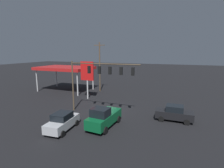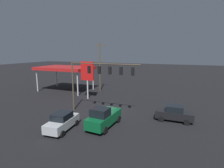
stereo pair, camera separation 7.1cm
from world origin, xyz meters
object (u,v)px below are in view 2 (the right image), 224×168
at_px(utility_pole, 100,66).
at_px(pickup_parked, 104,117).
at_px(traffic_signal_assembly, 99,74).
at_px(sedan_far, 62,121).
at_px(price_sign, 87,72).
at_px(fire_hydrant, 61,117).
at_px(sedan_waiting, 174,113).

relative_size(utility_pole, pickup_parked, 1.92).
height_order(traffic_signal_assembly, pickup_parked, traffic_signal_assembly).
height_order(utility_pole, sedan_far, utility_pole).
relative_size(price_sign, fire_hydrant, 7.59).
relative_size(price_sign, pickup_parked, 1.25).
distance_m(traffic_signal_assembly, utility_pole, 13.81).
relative_size(traffic_signal_assembly, utility_pole, 0.95).
bearing_deg(traffic_signal_assembly, price_sign, -49.18).
relative_size(utility_pole, price_sign, 1.53).
xyz_separation_m(utility_pole, pickup_parked, (-8.21, 16.11, -4.30)).
bearing_deg(sedan_far, utility_pole, -171.18).
bearing_deg(pickup_parked, fire_hydrant, -82.19).
bearing_deg(sedan_waiting, fire_hydrant, 21.67).
bearing_deg(sedan_far, sedan_waiting, 118.56).
xyz_separation_m(traffic_signal_assembly, sedan_far, (1.52, 6.01, -4.57)).
height_order(utility_pole, sedan_waiting, utility_pole).
xyz_separation_m(sedan_waiting, sedan_far, (11.10, 7.24, 0.00)).
bearing_deg(sedan_waiting, price_sign, -18.69).
bearing_deg(sedan_far, price_sign, -167.23).
height_order(traffic_signal_assembly, sedan_far, traffic_signal_assembly).
xyz_separation_m(price_sign, fire_hydrant, (-2.00, 10.15, -4.32)).
xyz_separation_m(utility_pole, sedan_far, (-4.39, 18.49, -4.46)).
bearing_deg(utility_pole, fire_hydrant, 98.97).
distance_m(utility_pole, fire_hydrant, 17.41).
distance_m(traffic_signal_assembly, sedan_far, 7.70).
height_order(traffic_signal_assembly, fire_hydrant, traffic_signal_assembly).
bearing_deg(pickup_parked, price_sign, -138.13).
xyz_separation_m(traffic_signal_assembly, price_sign, (5.31, -6.14, -0.76)).
relative_size(utility_pole, sedan_waiting, 2.32).
xyz_separation_m(pickup_parked, fire_hydrant, (5.60, 0.37, -0.67)).
distance_m(utility_pole, price_sign, 6.40).
bearing_deg(pickup_parked, sedan_far, -54.09).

